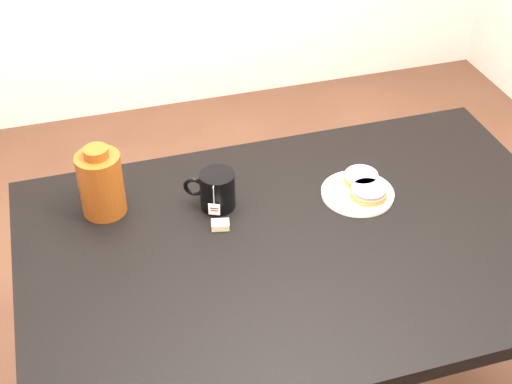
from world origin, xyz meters
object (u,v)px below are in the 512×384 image
Objects in this scene: bagel_back at (361,178)px; teabag_pouch at (220,225)px; bagel_front at (369,192)px; plate at (358,193)px; bagel_package at (101,183)px; mug at (217,190)px; table at (304,263)px.

bagel_back reaches higher than teabag_pouch.
bagel_front is at bearing -0.03° from teabag_pouch.
bagel_package reaches higher than plate.
bagel_back is 0.40m from mug.
bagel_back is 0.90× the size of mug.
bagel_front is 0.40m from mug.
bagel_back is 2.91× the size of teabag_pouch.
mug is (-0.37, 0.06, 0.04)m from plate.
plate is 4.31× the size of teabag_pouch.
mug reaches higher than plate.
mug reaches higher than teabag_pouch.
bagel_back is at bearing 20.92° from mug.
bagel_front is 0.69m from bagel_package.
bagel_package is at bearing 150.95° from table.
bagel_package reaches higher than mug.
plate is 0.38m from mug.
table is 7.21× the size of bagel_package.
table is 0.23m from teabag_pouch.
teabag_pouch is at bearing -74.60° from mug.
teabag_pouch is at bearing -171.16° from bagel_back.
bagel_back is (0.22, 0.17, 0.11)m from table.
mug is at bearing 80.88° from teabag_pouch.
bagel_back is 0.67× the size of bagel_package.
mug is (-0.40, 0.02, 0.03)m from bagel_back.
table is 7.22× the size of plate.
mug reaches higher than bagel_back.
table is 0.30m from bagel_back.
bagel_front is (0.21, 0.10, 0.11)m from table.
mug is at bearing 170.28° from plate.
mug is at bearing 176.40° from bagel_back.
bagel_back is 0.06m from bagel_front.
bagel_back is at bearing 84.32° from bagel_front.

